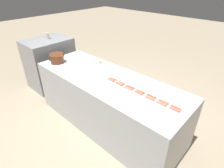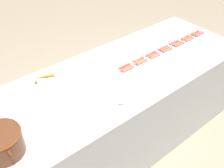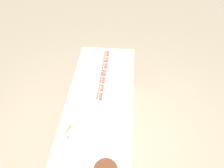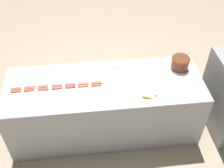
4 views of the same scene
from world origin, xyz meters
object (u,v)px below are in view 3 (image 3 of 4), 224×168
object	(u,v)px
hot_dog_6	(102,96)
hot_dog_16	(103,66)
hot_dog_20	(98,95)
carrot	(67,131)
hot_dog_14	(105,53)
hot_dog_10	(104,73)
hot_dog_12	(101,88)
hot_dog_2	(107,66)
hot_dog_15	(104,59)
hot_dog_4	(105,80)
hot_dog_8	(106,59)
hot_dog_0	(109,53)
hot_dog_11	(103,80)
hot_dog_3	(106,73)
serving_spoon	(118,116)
hot_dog_5	(103,88)
hot_dog_1	(108,59)
hot_dog_18	(101,80)
hot_dog_7	(107,53)
hot_dog_19	(99,87)
hot_dog_17	(102,73)
hot_dog_9	(105,66)
hot_dog_13	(100,96)

from	to	relation	value
hot_dog_6	hot_dog_16	world-z (taller)	same
hot_dog_20	carrot	distance (m)	0.67
hot_dog_14	hot_dog_10	bearing A→B (deg)	93.13
hot_dog_10	hot_dog_12	size ratio (longest dim) A/B	1.00
hot_dog_2	hot_dog_15	world-z (taller)	same
hot_dog_4	hot_dog_6	distance (m)	0.32
hot_dog_6	hot_dog_8	world-z (taller)	same
hot_dog_4	hot_dog_15	distance (m)	0.50
hot_dog_0	hot_dog_11	xyz separation A→B (m)	(0.02, 0.65, 0.00)
hot_dog_3	hot_dog_11	xyz separation A→B (m)	(0.03, 0.16, 0.00)
hot_dog_20	serving_spoon	size ratio (longest dim) A/B	0.51
hot_dog_3	hot_dog_16	bearing A→B (deg)	-69.77
carrot	hot_dog_5	bearing A→B (deg)	-114.05
hot_dog_1	hot_dog_18	distance (m)	0.50
hot_dog_5	hot_dog_10	size ratio (longest dim) A/B	1.00
hot_dog_7	hot_dog_18	xyz separation A→B (m)	(0.03, 0.66, 0.00)
hot_dog_2	carrot	world-z (taller)	carrot
hot_dog_18	hot_dog_19	distance (m)	0.15
hot_dog_8	hot_dog_15	bearing A→B (deg)	-0.13
hot_dog_10	hot_dog_5	bearing A→B (deg)	95.35
hot_dog_15	hot_dog_17	world-z (taller)	same
hot_dog_4	hot_dog_17	xyz separation A→B (m)	(0.06, -0.16, 0.00)
hot_dog_11	hot_dog_6	bearing A→B (deg)	94.47
hot_dog_14	hot_dog_16	bearing A→B (deg)	89.60
hot_dog_10	hot_dog_19	world-z (taller)	same
hot_dog_7	carrot	xyz separation A→B (m)	(0.31, 1.58, 0.00)
hot_dog_6	hot_dog_12	bearing A→B (deg)	-80.57
hot_dog_6	hot_dog_9	world-z (taller)	same
hot_dog_18	hot_dog_19	xyz separation A→B (m)	(-0.00, 0.15, 0.00)
hot_dog_13	hot_dog_14	xyz separation A→B (m)	(0.03, -0.98, 0.00)
hot_dog_3	hot_dog_11	world-z (taller)	same
hot_dog_2	hot_dog_19	size ratio (longest dim) A/B	1.00
hot_dog_2	hot_dog_6	world-z (taller)	same
hot_dog_0	hot_dog_15	xyz separation A→B (m)	(0.06, 0.16, 0.00)
hot_dog_4	hot_dog_8	distance (m)	0.50
hot_dog_12	hot_dog_17	size ratio (longest dim) A/B	1.00
hot_dog_19	hot_dog_11	bearing A→B (deg)	-101.11
hot_dog_6	hot_dog_12	world-z (taller)	same
hot_dog_9	carrot	distance (m)	1.30
hot_dog_0	hot_dog_19	xyz separation A→B (m)	(0.05, 0.81, 0.00)
hot_dog_7	hot_dog_14	size ratio (longest dim) A/B	1.00
hot_dog_18	hot_dog_20	size ratio (longest dim) A/B	1.00
hot_dog_0	hot_dog_4	distance (m)	0.66
hot_dog_7	carrot	distance (m)	1.61
hot_dog_17	hot_dog_11	bearing A→B (deg)	101.34
hot_dog_6	hot_dog_10	distance (m)	0.48
hot_dog_0	hot_dog_3	size ratio (longest dim) A/B	1.00
hot_dog_6	hot_dog_13	distance (m)	0.03
hot_dog_3	hot_dog_10	bearing A→B (deg)	9.45
hot_dog_6	hot_dog_11	world-z (taller)	same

